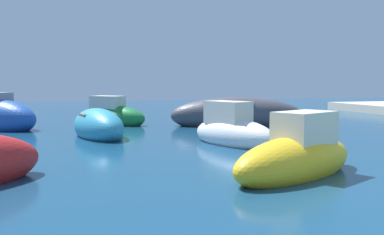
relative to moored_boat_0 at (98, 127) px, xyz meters
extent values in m
ellipsoid|color=teal|center=(0.00, 0.00, 0.00)|extent=(2.26, 3.78, 1.32)
cube|color=brown|center=(0.00, 0.00, 0.43)|extent=(1.31, 0.97, 0.08)
ellipsoid|color=#3F3F47|center=(6.24, 2.35, 0.09)|extent=(6.24, 2.93, 1.65)
cube|color=brown|center=(6.24, 2.35, 0.62)|extent=(1.45, 1.67, 0.08)
ellipsoid|color=gold|center=(3.64, -7.48, -0.07)|extent=(3.85, 2.74, 1.08)
cube|color=beige|center=(3.90, -7.34, 0.61)|extent=(1.57, 1.34, 0.71)
ellipsoid|color=#197233|center=(0.87, 4.23, -0.05)|extent=(3.40, 3.28, 1.15)
cube|color=beige|center=(0.67, 4.41, 0.62)|extent=(1.66, 1.62, 0.65)
ellipsoid|color=white|center=(3.97, -3.03, -0.07)|extent=(2.38, 3.51, 1.07)
cube|color=beige|center=(3.87, -2.79, 0.61)|extent=(1.30, 1.64, 0.73)
camera|label=1|loc=(-0.77, -15.22, 1.59)|focal=39.36mm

